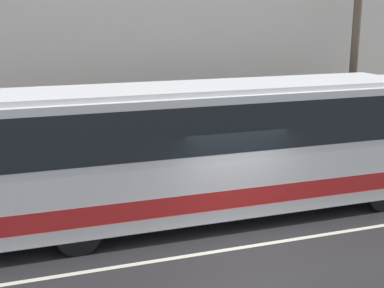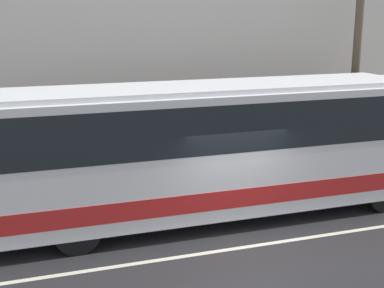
{
  "view_description": "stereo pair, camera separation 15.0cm",
  "coord_description": "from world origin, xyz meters",
  "views": [
    {
      "loc": [
        -4.95,
        -10.13,
        5.18
      ],
      "look_at": [
        -0.67,
        2.0,
        1.98
      ],
      "focal_mm": 50.0,
      "sensor_mm": 36.0,
      "label": 1
    },
    {
      "loc": [
        -4.81,
        -10.18,
        5.18
      ],
      "look_at": [
        -0.67,
        2.0,
        1.98
      ],
      "focal_mm": 50.0,
      "sensor_mm": 36.0,
      "label": 2
    }
  ],
  "objects": [
    {
      "name": "ground_plane",
      "position": [
        0.0,
        0.0,
        0.0
      ],
      "size": [
        60.0,
        60.0,
        0.0
      ],
      "primitive_type": "plane",
      "color": "#262628"
    },
    {
      "name": "sidewalk",
      "position": [
        0.0,
        5.21,
        0.06
      ],
      "size": [
        60.0,
        2.43,
        0.13
      ],
      "color": "gray",
      "rests_on": "ground_plane"
    },
    {
      "name": "lane_stripe",
      "position": [
        0.0,
        0.0,
        0.0
      ],
      "size": [
        54.0,
        0.14,
        0.01
      ],
      "color": "beige",
      "rests_on": "ground_plane"
    },
    {
      "name": "transit_bus",
      "position": [
        -0.07,
        2.0,
        1.94
      ],
      "size": [
        12.05,
        2.55,
        3.44
      ],
      "color": "silver",
      "rests_on": "ground_plane"
    },
    {
      "name": "utility_pole_near",
      "position": [
        5.78,
        4.54,
        3.45
      ],
      "size": [
        0.26,
        0.26,
        6.65
      ],
      "color": "brown",
      "rests_on": "sidewalk"
    }
  ]
}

